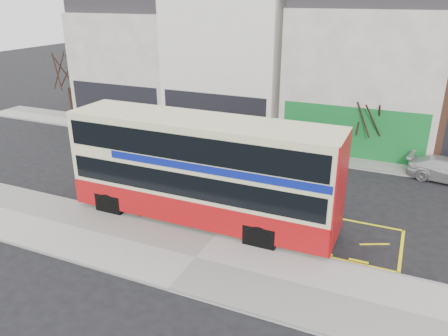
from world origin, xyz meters
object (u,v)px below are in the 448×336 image
at_px(street_tree_left, 66,61).
at_px(street_tree_right, 370,110).
at_px(car_silver, 158,134).
at_px(car_grey, 309,151).
at_px(bus_stop_post, 139,176).
at_px(double_decker_bus, 203,169).

height_order(street_tree_left, street_tree_right, street_tree_left).
xyz_separation_m(street_tree_left, street_tree_right, (22.85, -0.73, -1.33)).
height_order(car_silver, car_grey, car_grey).
height_order(bus_stop_post, street_tree_left, street_tree_left).
bearing_deg(street_tree_right, car_grey, -152.25).
xyz_separation_m(car_grey, street_tree_right, (2.98, 1.57, 2.43)).
relative_size(double_decker_bus, car_grey, 2.92).
bearing_deg(double_decker_bus, car_silver, 131.89).
bearing_deg(car_silver, street_tree_left, 64.60).
distance_m(double_decker_bus, street_tree_left, 20.83).
distance_m(double_decker_bus, car_silver, 11.40).
xyz_separation_m(bus_stop_post, car_silver, (-4.98, 9.36, -1.44)).
height_order(double_decker_bus, car_grey, double_decker_bus).
xyz_separation_m(double_decker_bus, bus_stop_post, (-2.55, -0.98, -0.34)).
relative_size(double_decker_bus, car_silver, 3.02).
distance_m(car_silver, car_grey, 10.03).
bearing_deg(double_decker_bus, street_tree_left, 146.90).
bearing_deg(bus_stop_post, street_tree_right, 47.53).
xyz_separation_m(double_decker_bus, car_silver, (-7.53, 8.37, -1.78)).
bearing_deg(car_grey, street_tree_right, -74.86).
bearing_deg(street_tree_right, car_silver, -170.41).
distance_m(car_grey, street_tree_left, 20.36).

